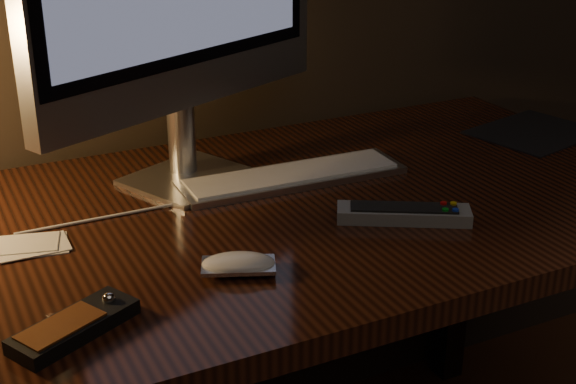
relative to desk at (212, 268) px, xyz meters
name	(u,v)px	position (x,y,z in m)	size (l,w,h in m)	color
desk	(212,268)	(0.00, 0.00, 0.00)	(1.60, 0.75, 0.75)	#37170C
keyboard	(292,176)	(0.17, 0.02, 0.14)	(0.41, 0.11, 0.02)	silver
mousepad	(534,132)	(0.74, 0.03, 0.13)	(0.25, 0.20, 0.00)	black
mouse	(238,266)	(-0.05, -0.25, 0.14)	(0.10, 0.05, 0.02)	white
media_remote	(74,325)	(-0.29, -0.31, 0.14)	(0.17, 0.13, 0.03)	black
tv_remote	(404,213)	(0.25, -0.21, 0.14)	(0.21, 0.15, 0.03)	gray
papers	(29,246)	(-0.30, -0.04, 0.13)	(0.11, 0.07, 0.01)	white
cable	(200,200)	(-0.02, 0.01, 0.13)	(0.01, 0.01, 0.58)	white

